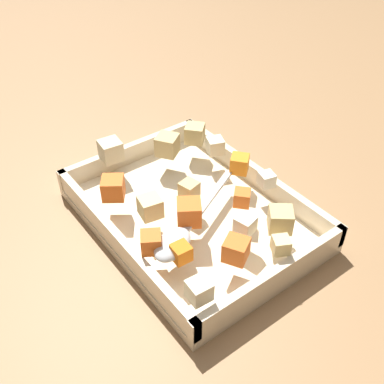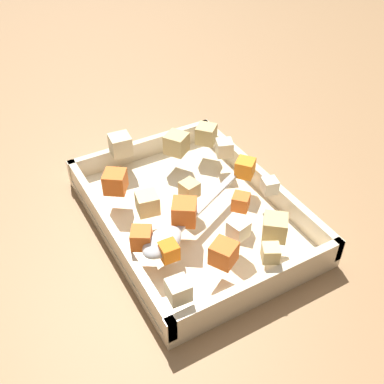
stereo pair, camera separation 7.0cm
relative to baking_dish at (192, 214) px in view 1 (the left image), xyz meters
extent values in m
plane|color=#936D47|center=(0.02, 0.00, -0.01)|extent=(4.00, 4.00, 0.00)
cube|color=beige|center=(0.00, 0.00, -0.01)|extent=(0.37, 0.27, 0.01)
cube|color=beige|center=(0.00, -0.13, 0.02)|extent=(0.37, 0.01, 0.03)
cube|color=beige|center=(0.00, 0.13, 0.02)|extent=(0.37, 0.01, 0.03)
cube|color=beige|center=(-0.18, 0.00, 0.02)|extent=(0.01, 0.27, 0.03)
cube|color=beige|center=(0.18, 0.00, 0.02)|extent=(0.01, 0.27, 0.03)
cube|color=orange|center=(0.07, 0.09, 0.05)|extent=(0.05, 0.05, 0.03)
cube|color=orange|center=(-0.09, 0.09, 0.05)|extent=(0.02, 0.02, 0.02)
cube|color=orange|center=(-0.13, 0.03, 0.05)|extent=(0.04, 0.04, 0.03)
cube|color=orange|center=(-0.04, 0.03, 0.05)|extent=(0.05, 0.05, 0.03)
cube|color=orange|center=(0.01, -0.10, 0.05)|extent=(0.04, 0.04, 0.03)
cube|color=orange|center=(-0.05, 0.11, 0.05)|extent=(0.04, 0.04, 0.03)
cube|color=orange|center=(-0.06, -0.05, 0.05)|extent=(0.03, 0.03, 0.02)
cube|color=tan|center=(0.12, -0.04, 0.05)|extent=(0.05, 0.05, 0.03)
cube|color=tan|center=(-0.13, -0.06, 0.05)|extent=(0.05, 0.05, 0.03)
cube|color=#E0CC89|center=(0.00, 0.07, 0.05)|extent=(0.04, 0.04, 0.03)
cube|color=beige|center=(0.07, -0.10, 0.05)|extent=(0.03, 0.03, 0.03)
cube|color=tan|center=(0.01, 0.00, 0.05)|extent=(0.03, 0.03, 0.02)
cube|color=tan|center=(0.12, -0.10, 0.05)|extent=(0.04, 0.04, 0.03)
cube|color=beige|center=(0.16, 0.05, 0.05)|extent=(0.04, 0.04, 0.03)
cube|color=beige|center=(-0.15, 0.11, 0.05)|extent=(0.03, 0.03, 0.03)
cube|color=#E0CC89|center=(-0.16, -0.03, 0.05)|extent=(0.03, 0.03, 0.02)
cube|color=silver|center=(-0.05, -0.11, 0.05)|extent=(0.03, 0.03, 0.02)
cube|color=silver|center=(-0.10, -0.01, 0.05)|extent=(0.03, 0.03, 0.02)
ellipsoid|color=silver|center=(-0.07, 0.09, 0.05)|extent=(0.07, 0.08, 0.02)
cube|color=silver|center=(-0.02, -0.01, 0.04)|extent=(0.08, 0.14, 0.01)
camera|label=1|loc=(-0.43, 0.32, 0.49)|focal=43.87mm
camera|label=2|loc=(-0.47, 0.27, 0.49)|focal=43.87mm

